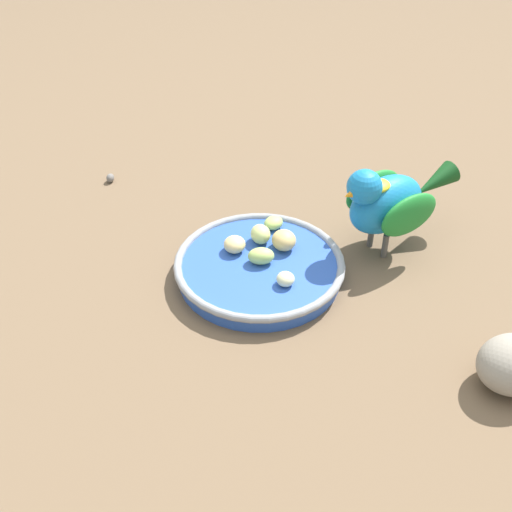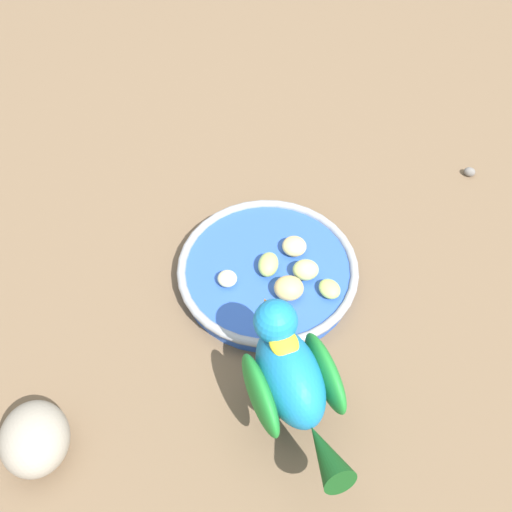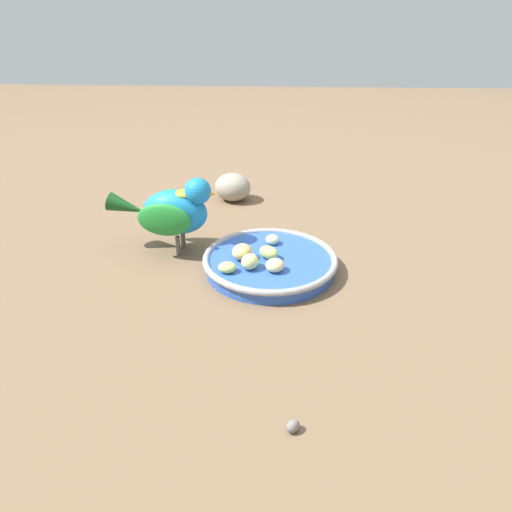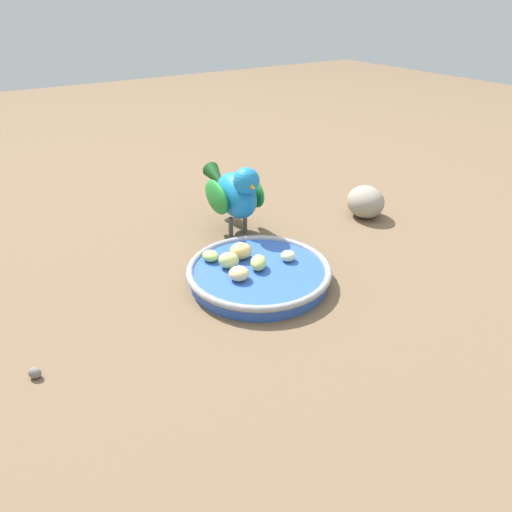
{
  "view_description": "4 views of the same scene",
  "coord_description": "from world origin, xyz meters",
  "px_view_note": "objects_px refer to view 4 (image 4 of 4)",
  "views": [
    {
      "loc": [
        0.42,
        0.5,
        0.55
      ],
      "look_at": [
        -0.0,
        -0.01,
        0.04
      ],
      "focal_mm": 44.93,
      "sensor_mm": 36.0,
      "label": 1
    },
    {
      "loc": [
        -0.46,
        0.23,
        0.71
      ],
      "look_at": [
        0.0,
        -0.0,
        0.04
      ],
      "focal_mm": 47.83,
      "sensor_mm": 36.0,
      "label": 2
    },
    {
      "loc": [
        0.01,
        -0.72,
        0.41
      ],
      "look_at": [
        -0.03,
        -0.04,
        0.04
      ],
      "focal_mm": 33.41,
      "sensor_mm": 36.0,
      "label": 3
    },
    {
      "loc": [
        0.54,
        -0.38,
        0.41
      ],
      "look_at": [
        -0.02,
        -0.01,
        0.04
      ],
      "focal_mm": 34.31,
      "sensor_mm": 36.0,
      "label": 4
    }
  ],
  "objects_px": {
    "parrot": "(235,192)",
    "pebble_0": "(35,373)",
    "apple_piece_0": "(229,260)",
    "apple_piece_3": "(239,273)",
    "feeding_bowl": "(259,273)",
    "apple_piece_4": "(210,256)",
    "apple_piece_5": "(259,263)",
    "apple_piece_1": "(241,251)",
    "apple_piece_2": "(288,256)",
    "rock_large": "(366,202)"
  },
  "relations": [
    {
      "from": "apple_piece_3",
      "to": "apple_piece_0",
      "type": "bearing_deg",
      "value": 171.1
    },
    {
      "from": "apple_piece_5",
      "to": "rock_large",
      "type": "distance_m",
      "value": 0.33
    },
    {
      "from": "apple_piece_0",
      "to": "apple_piece_4",
      "type": "bearing_deg",
      "value": -158.88
    },
    {
      "from": "feeding_bowl",
      "to": "apple_piece_3",
      "type": "relative_size",
      "value": 7.37
    },
    {
      "from": "apple_piece_5",
      "to": "pebble_0",
      "type": "bearing_deg",
      "value": -83.93
    },
    {
      "from": "apple_piece_0",
      "to": "apple_piece_2",
      "type": "distance_m",
      "value": 0.1
    },
    {
      "from": "pebble_0",
      "to": "apple_piece_2",
      "type": "bearing_deg",
      "value": 94.6
    },
    {
      "from": "apple_piece_0",
      "to": "apple_piece_3",
      "type": "height_order",
      "value": "apple_piece_0"
    },
    {
      "from": "feeding_bowl",
      "to": "apple_piece_5",
      "type": "relative_size",
      "value": 6.48
    },
    {
      "from": "apple_piece_2",
      "to": "rock_large",
      "type": "xyz_separation_m",
      "value": [
        -0.1,
        0.27,
        0.0
      ]
    },
    {
      "from": "apple_piece_0",
      "to": "apple_piece_4",
      "type": "distance_m",
      "value": 0.04
    },
    {
      "from": "apple_piece_3",
      "to": "feeding_bowl",
      "type": "bearing_deg",
      "value": 100.28
    },
    {
      "from": "feeding_bowl",
      "to": "apple_piece_2",
      "type": "bearing_deg",
      "value": 87.48
    },
    {
      "from": "apple_piece_0",
      "to": "apple_piece_1",
      "type": "bearing_deg",
      "value": 115.48
    },
    {
      "from": "parrot",
      "to": "pebble_0",
      "type": "xyz_separation_m",
      "value": [
        0.21,
        -0.41,
        -0.08
      ]
    },
    {
      "from": "apple_piece_4",
      "to": "apple_piece_5",
      "type": "xyz_separation_m",
      "value": [
        0.06,
        0.05,
        0.0
      ]
    },
    {
      "from": "apple_piece_2",
      "to": "pebble_0",
      "type": "height_order",
      "value": "apple_piece_2"
    },
    {
      "from": "apple_piece_2",
      "to": "pebble_0",
      "type": "xyz_separation_m",
      "value": [
        0.03,
        -0.4,
        -0.02
      ]
    },
    {
      "from": "pebble_0",
      "to": "apple_piece_5",
      "type": "bearing_deg",
      "value": 96.07
    },
    {
      "from": "apple_piece_3",
      "to": "apple_piece_2",
      "type": "bearing_deg",
      "value": 93.09
    },
    {
      "from": "apple_piece_1",
      "to": "apple_piece_3",
      "type": "distance_m",
      "value": 0.07
    },
    {
      "from": "feeding_bowl",
      "to": "parrot",
      "type": "height_order",
      "value": "parrot"
    },
    {
      "from": "apple_piece_5",
      "to": "pebble_0",
      "type": "height_order",
      "value": "apple_piece_5"
    },
    {
      "from": "feeding_bowl",
      "to": "apple_piece_0",
      "type": "distance_m",
      "value": 0.05
    },
    {
      "from": "apple_piece_5",
      "to": "pebble_0",
      "type": "distance_m",
      "value": 0.35
    },
    {
      "from": "apple_piece_0",
      "to": "apple_piece_1",
      "type": "height_order",
      "value": "apple_piece_1"
    },
    {
      "from": "feeding_bowl",
      "to": "apple_piece_0",
      "type": "relative_size",
      "value": 7.1
    },
    {
      "from": "apple_piece_1",
      "to": "rock_large",
      "type": "bearing_deg",
      "value": 98.34
    },
    {
      "from": "apple_piece_5",
      "to": "apple_piece_4",
      "type": "bearing_deg",
      "value": -142.13
    },
    {
      "from": "apple_piece_3",
      "to": "apple_piece_1",
      "type": "bearing_deg",
      "value": 145.08
    },
    {
      "from": "apple_piece_0",
      "to": "parrot",
      "type": "distance_m",
      "value": 0.18
    },
    {
      "from": "feeding_bowl",
      "to": "pebble_0",
      "type": "height_order",
      "value": "feeding_bowl"
    },
    {
      "from": "rock_large",
      "to": "feeding_bowl",
      "type": "bearing_deg",
      "value": -73.64
    },
    {
      "from": "apple_piece_1",
      "to": "apple_piece_2",
      "type": "xyz_separation_m",
      "value": [
        0.05,
        0.06,
        -0.0
      ]
    },
    {
      "from": "apple_piece_5",
      "to": "apple_piece_0",
      "type": "bearing_deg",
      "value": -128.67
    },
    {
      "from": "apple_piece_2",
      "to": "rock_large",
      "type": "bearing_deg",
      "value": 109.95
    },
    {
      "from": "feeding_bowl",
      "to": "apple_piece_4",
      "type": "bearing_deg",
      "value": -143.38
    },
    {
      "from": "parrot",
      "to": "rock_large",
      "type": "bearing_deg",
      "value": 79.2
    },
    {
      "from": "parrot",
      "to": "feeding_bowl",
      "type": "bearing_deg",
      "value": -13.6
    },
    {
      "from": "apple_piece_1",
      "to": "parrot",
      "type": "relative_size",
      "value": 0.18
    },
    {
      "from": "apple_piece_3",
      "to": "apple_piece_5",
      "type": "relative_size",
      "value": 0.88
    },
    {
      "from": "apple_piece_1",
      "to": "apple_piece_4",
      "type": "relative_size",
      "value": 1.24
    },
    {
      "from": "feeding_bowl",
      "to": "apple_piece_2",
      "type": "relative_size",
      "value": 9.51
    },
    {
      "from": "apple_piece_5",
      "to": "parrot",
      "type": "height_order",
      "value": "parrot"
    },
    {
      "from": "apple_piece_1",
      "to": "apple_piece_5",
      "type": "xyz_separation_m",
      "value": [
        0.04,
        0.0,
        -0.0
      ]
    },
    {
      "from": "apple_piece_0",
      "to": "feeding_bowl",
      "type": "bearing_deg",
      "value": 48.84
    },
    {
      "from": "apple_piece_3",
      "to": "rock_large",
      "type": "relative_size",
      "value": 0.37
    },
    {
      "from": "parrot",
      "to": "apple_piece_5",
      "type": "bearing_deg",
      "value": -13.65
    },
    {
      "from": "feeding_bowl",
      "to": "apple_piece_2",
      "type": "distance_m",
      "value": 0.06
    },
    {
      "from": "apple_piece_0",
      "to": "apple_piece_3",
      "type": "relative_size",
      "value": 1.04
    }
  ]
}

